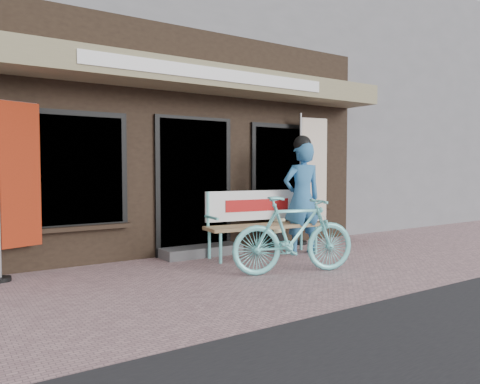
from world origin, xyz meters
TOP-DOWN VIEW (x-y plane):
  - ground at (0.00, 0.00)m, footprint 70.00×70.00m
  - storefront at (0.00, 4.96)m, footprint 7.00×6.77m
  - neighbor_right_near at (8.50, 5.50)m, footprint 10.00×7.00m
  - bench at (0.81, 1.26)m, footprint 1.93×0.71m
  - person at (1.44, 1.01)m, footprint 0.73×0.56m
  - bicycle at (0.41, -0.01)m, footprint 1.76×0.94m
  - nobori_red at (-2.64, 1.71)m, footprint 0.67×0.35m
  - nobori_cream at (2.27, 1.70)m, footprint 0.70×0.30m
  - menu_stand at (1.53, 1.76)m, footprint 0.41×0.19m

SIDE VIEW (x-z plane):
  - ground at x=0.00m, z-range 0.00..0.00m
  - menu_stand at x=1.53m, z-range 0.01..0.82m
  - bicycle at x=0.41m, z-range 0.00..1.02m
  - bench at x=0.81m, z-range 0.09..1.11m
  - person at x=1.44m, z-range -0.02..1.89m
  - nobori_red at x=-2.64m, z-range 0.04..2.32m
  - nobori_cream at x=2.27m, z-range 0.04..2.40m
  - neighbor_right_near at x=8.50m, z-range 0.00..5.60m
  - storefront at x=0.00m, z-range -0.01..5.99m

